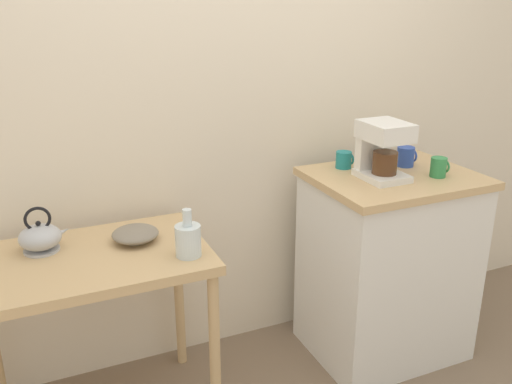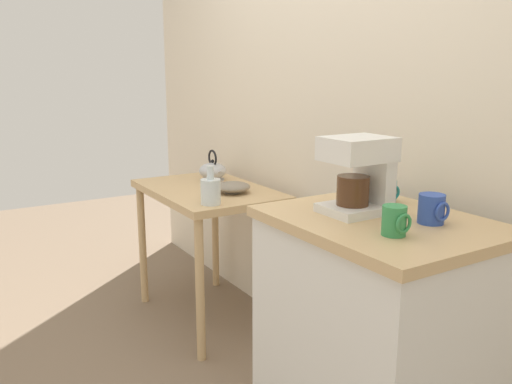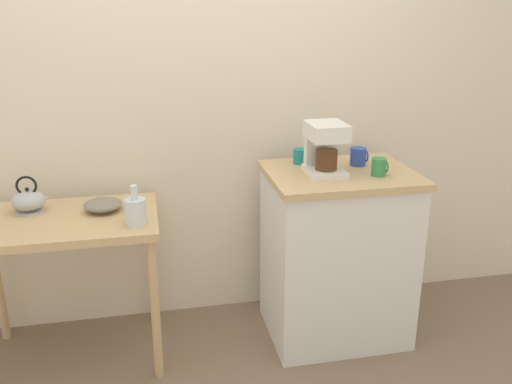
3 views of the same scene
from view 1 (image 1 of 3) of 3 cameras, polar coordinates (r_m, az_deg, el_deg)
back_wall at (r=2.62m, az=-1.82°, el=12.71°), size 4.40×0.10×2.80m
wooden_table at (r=2.28m, az=-16.37°, el=-8.61°), size 0.89×0.58×0.77m
kitchen_counter at (r=2.81m, az=13.28°, el=-7.25°), size 0.75×0.59×0.93m
bowl_stoneware at (r=2.29m, az=-12.28°, el=-4.23°), size 0.19×0.19×0.06m
teakettle at (r=2.31m, az=-21.22°, el=-4.33°), size 0.20×0.16×0.18m
glass_carafe_vase at (r=2.13m, az=-6.98°, el=-4.84°), size 0.10×0.10×0.19m
coffee_maker at (r=2.54m, az=12.76°, el=4.48°), size 0.18×0.22×0.26m
mug_tall_green at (r=2.65m, az=18.25°, el=2.44°), size 0.08×0.07×0.09m
mug_blue at (r=2.77m, az=15.13°, el=3.54°), size 0.09×0.08×0.09m
mug_dark_teal at (r=2.68m, az=9.02°, el=3.28°), size 0.08×0.07×0.08m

